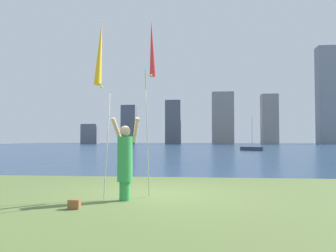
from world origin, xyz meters
TOP-DOWN VIEW (x-y plane):
  - ground at (0.00, 50.95)m, footprint 120.00×138.00m
  - person at (-0.53, -0.95)m, footprint 0.69×0.51m
  - kite_flag_left at (-1.01, -1.35)m, footprint 0.16×1.10m
  - kite_flag_right at (-0.06, -0.05)m, footprint 0.16×1.27m
  - bag at (-1.32, -1.97)m, footprint 0.23×0.15m
  - sailboat_4 at (7.41, 33.72)m, footprint 2.89×2.02m
  - skyline_tower_0 at (-33.21, 93.19)m, footprint 4.92×3.79m
  - skyline_tower_1 at (-21.26, 94.51)m, footprint 4.48×3.72m
  - skyline_tower_2 at (-7.06, 89.87)m, footprint 4.45×3.23m
  - skyline_tower_3 at (7.61, 94.14)m, footprint 6.31×6.17m
  - skyline_tower_4 at (21.35, 93.84)m, footprint 4.71×4.01m
  - skyline_tower_5 at (37.15, 90.10)m, footprint 6.49×3.99m

SIDE VIEW (x-z plane):
  - ground at x=0.00m, z-range -0.12..0.00m
  - bag at x=-1.32m, z-range 0.00..0.18m
  - sailboat_4 at x=7.41m, z-range -1.77..2.33m
  - person at x=-0.53m, z-range -0.02..1.87m
  - skyline_tower_0 at x=-33.21m, z-range 0.00..6.10m
  - kite_flag_left at x=-1.01m, z-range 1.20..5.28m
  - kite_flag_right at x=-0.06m, z-range 1.40..5.79m
  - skyline_tower_1 at x=-21.26m, z-range 0.00..11.97m
  - skyline_tower_2 at x=-7.06m, z-range 0.00..12.83m
  - skyline_tower_4 at x=21.35m, z-range 0.00..14.74m
  - skyline_tower_3 at x=7.61m, z-range 0.00..15.46m
  - skyline_tower_5 at x=37.15m, z-range 0.00..27.65m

